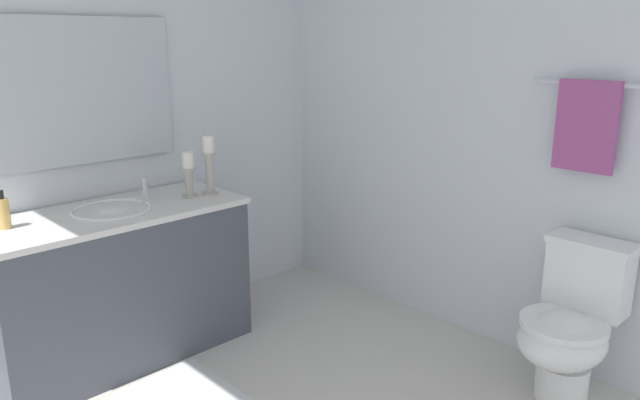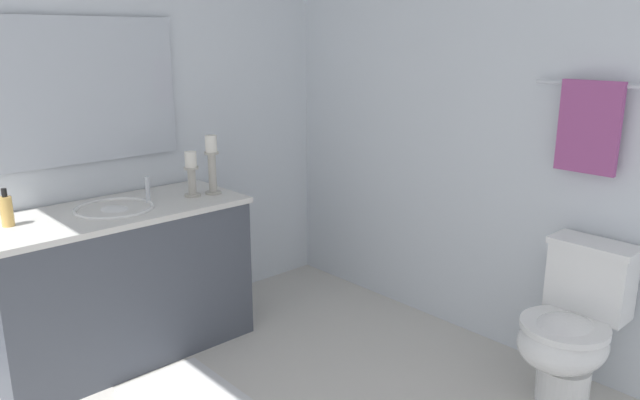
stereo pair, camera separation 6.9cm
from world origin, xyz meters
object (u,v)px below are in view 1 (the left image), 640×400
at_px(sink_basin, 113,218).
at_px(towel_bar, 593,84).
at_px(mirror, 77,92).
at_px(candle_holder_tall, 209,163).
at_px(towel_near_vanity, 586,126).
at_px(soap_bottle, 3,213).
at_px(vanity_cabinet, 119,284).
at_px(toilet, 570,326).
at_px(candle_holder_short, 189,174).

xyz_separation_m(sink_basin, towel_bar, (1.70, 1.54, 0.68)).
height_order(mirror, towel_bar, mirror).
relative_size(candle_holder_tall, towel_near_vanity, 0.78).
relative_size(soap_bottle, towel_bar, 0.32).
bearing_deg(towel_near_vanity, mirror, -142.51).
relative_size(vanity_cabinet, candle_holder_tall, 4.05).
bearing_deg(towel_bar, toilet, -62.93).
height_order(candle_holder_short, towel_bar, towel_bar).
height_order(vanity_cabinet, towel_bar, towel_bar).
bearing_deg(candle_holder_tall, sink_basin, -97.65).
xyz_separation_m(candle_holder_short, towel_bar, (1.66, 1.11, 0.51)).
bearing_deg(towel_near_vanity, vanity_cabinet, -138.23).
distance_m(soap_bottle, toilet, 2.65).
xyz_separation_m(candle_holder_short, towel_near_vanity, (1.66, 1.09, 0.32)).
height_order(sink_basin, toilet, sink_basin).
distance_m(candle_holder_short, toilet, 2.06).
bearing_deg(candle_holder_tall, candle_holder_short, -103.87).
height_order(vanity_cabinet, sink_basin, sink_basin).
xyz_separation_m(mirror, candle_holder_tall, (0.35, 0.55, -0.40)).
distance_m(candle_holder_tall, towel_near_vanity, 1.92).
xyz_separation_m(mirror, towel_bar, (1.98, 1.54, 0.07)).
bearing_deg(toilet, mirror, -147.87).
relative_size(sink_basin, candle_holder_short, 1.61).
xyz_separation_m(vanity_cabinet, candle_holder_short, (0.04, 0.43, 0.53)).
distance_m(vanity_cabinet, sink_basin, 0.36).
height_order(sink_basin, candle_holder_tall, candle_holder_tall).
relative_size(candle_holder_tall, soap_bottle, 1.83).
relative_size(towel_bar, towel_near_vanity, 1.34).
distance_m(towel_bar, towel_near_vanity, 0.19).
height_order(mirror, toilet, mirror).
relative_size(candle_holder_tall, toilet, 0.44).
height_order(candle_holder_tall, towel_near_vanity, towel_near_vanity).
distance_m(mirror, candle_holder_tall, 0.76).
bearing_deg(mirror, sink_basin, 0.20).
bearing_deg(vanity_cabinet, towel_near_vanity, 41.77).
xyz_separation_m(soap_bottle, toilet, (1.87, 1.80, -0.52)).
distance_m(soap_bottle, towel_near_vanity, 2.69).
bearing_deg(candle_holder_tall, vanity_cabinet, -97.64).
relative_size(vanity_cabinet, mirror, 1.26).
bearing_deg(soap_bottle, towel_bar, 48.96).
bearing_deg(sink_basin, candle_holder_tall, 82.35).
relative_size(mirror, candle_holder_short, 4.25).
distance_m(mirror, toilet, 2.68).
bearing_deg(towel_bar, sink_basin, -137.91).
xyz_separation_m(vanity_cabinet, sink_basin, (-0.00, 0.00, 0.36)).
height_order(candle_holder_tall, toilet, candle_holder_tall).
bearing_deg(sink_basin, vanity_cabinet, -90.00).
xyz_separation_m(soap_bottle, towel_bar, (1.76, 2.02, 0.57)).
bearing_deg(toilet, candle_holder_short, -153.44).
distance_m(sink_basin, toilet, 2.28).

